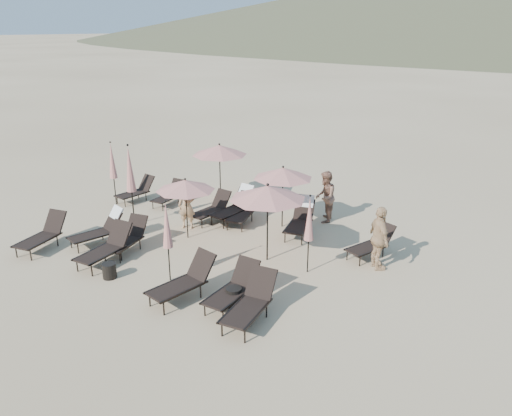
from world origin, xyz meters
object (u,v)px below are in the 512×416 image
Objects in this scene: lounger_4 at (233,288)px; beachgoer_a at (187,205)px; lounger_13 at (169,194)px; side_table_1 at (234,297)px; lounger_6 at (137,190)px; umbrella_open_3 at (283,173)px; lounger_7 at (212,208)px; lounger_10 at (301,218)px; umbrella_closed_0 at (167,226)px; lounger_2 at (106,247)px; umbrella_open_0 at (185,185)px; lounger_0 at (43,234)px; umbrella_open_2 at (219,150)px; lounger_3 at (184,280)px; umbrella_closed_3 at (130,169)px; lounger_5 at (250,302)px; lounger_11 at (372,243)px; lounger_1 at (127,238)px; umbrella_open_1 at (268,193)px; side_table_0 at (109,271)px; lounger_12 at (100,228)px; beachgoer_c at (379,238)px; umbrella_closed_2 at (112,161)px; beachgoer_b at (325,197)px; umbrella_closed_1 at (309,219)px; lounger_8 at (235,205)px.

lounger_4 is 5.28m from beachgoer_a.
lounger_13 is 3.26× the size of side_table_1.
umbrella_open_3 is at bearing 15.00° from lounger_6.
umbrella_open_3 is (2.37, 0.88, 1.45)m from lounger_7.
umbrella_closed_0 is at bearing -120.26° from lounger_10.
lounger_4 is at bearing -2.41° from lounger_2.
umbrella_closed_0 is at bearing -58.18° from umbrella_open_0.
umbrella_open_2 is at bearing 63.06° from lounger_0.
umbrella_closed_3 reaches higher than lounger_3.
lounger_5 reaches higher than lounger_11.
lounger_1 is 4.29m from lounger_13.
beachgoer_a is (-3.57, 0.56, -1.27)m from umbrella_open_1.
lounger_6 is 0.82× the size of umbrella_open_0.
lounger_6 is 0.77× the size of umbrella_open_3.
side_table_0 is at bearing -161.96° from lounger_3.
beachgoer_a reaches higher than lounger_3.
lounger_11 is 0.94× the size of lounger_12.
umbrella_closed_3 is (-4.33, -2.70, 0.08)m from umbrella_open_3.
lounger_6 is 4.08m from lounger_12.
beachgoer_a is at bearing 52.23° from beachgoer_c.
lounger_5 is at bearing 12.12° from lounger_3.
lounger_11 is 0.79× the size of umbrella_open_3.
lounger_12 is 0.74× the size of umbrella_closed_2.
umbrella_open_2 reaches higher than beachgoer_b.
side_table_0 is at bearing -81.13° from lounger_7.
umbrella_closed_0 is 4.81× the size of side_table_1.
umbrella_closed_1 is at bearing -5.62° from umbrella_closed_2.
lounger_2 is at bearing 169.79° from lounger_5.
lounger_6 is 1.54m from umbrella_closed_2.
umbrella_open_0 reaches higher than lounger_6.
umbrella_closed_0 is at bearing -95.84° from umbrella_open_3.
umbrella_closed_2 is (-3.68, 3.57, 1.23)m from lounger_2.
umbrella_open_2 is at bearing 85.29° from beachgoer_a.
umbrella_open_1 is at bearing 59.28° from umbrella_closed_0.
lounger_6 is 0.70× the size of umbrella_open_1.
umbrella_closed_0 reaches higher than lounger_11.
lounger_13 is 7.90m from side_table_1.
umbrella_open_1 is 1.03× the size of umbrella_closed_1.
umbrella_closed_1 reaches higher than lounger_10.
umbrella_closed_2 is 8.97m from side_table_1.
side_table_0 is at bearing -20.68° from lounger_12.
lounger_1 is 4.16× the size of side_table_0.
umbrella_closed_2 reaches higher than lounger_8.
umbrella_open_2 reaches higher than lounger_8.
beachgoer_b reaches higher than lounger_7.
umbrella_open_3 is (4.74, 0.49, 1.49)m from lounger_13.
lounger_6 is 0.72× the size of umbrella_open_2.
umbrella_open_3 is 1.16× the size of beachgoer_c.
umbrella_open_2 reaches higher than lounger_10.
side_table_1 is (6.01, -2.37, -1.74)m from umbrella_closed_3.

